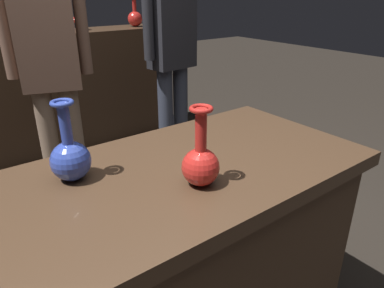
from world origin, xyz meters
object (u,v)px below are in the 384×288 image
(shelf_vase_right, at_px, (78,20))
(shelf_vase_far_right, at_px, (135,17))
(visitor_near_right, at_px, (172,46))
(vase_centerpiece, at_px, (201,162))
(shelf_vase_center, at_px, (10,25))
(visitor_center_back, at_px, (50,64))
(vase_tall_behind, at_px, (70,157))

(shelf_vase_right, xyz_separation_m, shelf_vase_far_right, (0.52, -0.02, 0.00))
(shelf_vase_right, xyz_separation_m, visitor_near_right, (0.32, -0.90, -0.13))
(shelf_vase_right, distance_m, visitor_near_right, 0.96)
(shelf_vase_right, relative_size, shelf_vase_far_right, 0.49)
(vase_centerpiece, height_order, shelf_vase_far_right, shelf_vase_far_right)
(shelf_vase_right, relative_size, shelf_vase_center, 0.52)
(shelf_vase_right, relative_size, visitor_center_back, 0.08)
(shelf_vase_right, bearing_deg, vase_centerpiece, -103.26)
(shelf_vase_right, xyz_separation_m, shelf_vase_center, (-0.52, -0.01, -0.00))
(vase_centerpiece, xyz_separation_m, shelf_vase_far_right, (1.07, 2.31, 0.20))
(shelf_vase_far_right, xyz_separation_m, visitor_near_right, (-0.20, -0.88, -0.13))
(shelf_vase_far_right, xyz_separation_m, shelf_vase_center, (-1.04, 0.01, -0.00))
(vase_tall_behind, bearing_deg, visitor_near_right, 45.77)
(shelf_vase_center, height_order, visitor_near_right, visitor_near_right)
(shelf_vase_right, bearing_deg, visitor_near_right, -70.29)
(vase_centerpiece, xyz_separation_m, shelf_vase_center, (0.03, 2.31, 0.19))
(vase_centerpiece, relative_size, shelf_vase_far_right, 0.91)
(vase_centerpiece, relative_size, vase_tall_behind, 0.97)
(shelf_vase_center, distance_m, visitor_near_right, 1.23)
(shelf_vase_far_right, bearing_deg, vase_tall_behind, -123.21)
(visitor_center_back, xyz_separation_m, visitor_near_right, (0.84, -0.00, 0.03))
(vase_tall_behind, xyz_separation_m, visitor_near_right, (1.15, 1.18, 0.07))
(shelf_vase_far_right, height_order, visitor_center_back, visitor_center_back)
(shelf_vase_far_right, bearing_deg, vase_centerpiece, -114.86)
(shelf_vase_far_right, distance_m, visitor_near_right, 0.91)
(vase_centerpiece, relative_size, shelf_vase_center, 0.96)
(vase_centerpiece, height_order, visitor_near_right, visitor_near_right)
(vase_centerpiece, distance_m, vase_tall_behind, 0.37)
(vase_centerpiece, bearing_deg, shelf_vase_right, 76.74)
(vase_centerpiece, relative_size, visitor_center_back, 0.15)
(vase_tall_behind, xyz_separation_m, visitor_center_back, (0.31, 1.18, 0.04))
(shelf_vase_right, height_order, shelf_vase_far_right, shelf_vase_far_right)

